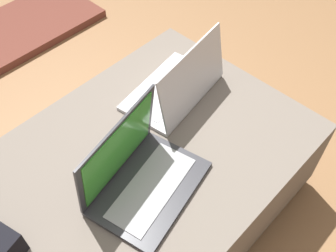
{
  "coord_description": "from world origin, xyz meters",
  "views": [
    {
      "loc": [
        -0.55,
        -0.59,
        1.45
      ],
      "look_at": [
        0.05,
        -0.02,
        0.46
      ],
      "focal_mm": 42.0,
      "sensor_mm": 36.0,
      "label": 1
    }
  ],
  "objects": [
    {
      "name": "ground_plane",
      "position": [
        0.0,
        0.0,
        0.0
      ],
      "size": [
        14.0,
        14.0,
        0.0
      ],
      "primitive_type": "plane",
      "color": "olive"
    },
    {
      "name": "ottoman",
      "position": [
        0.0,
        0.0,
        0.19
      ],
      "size": [
        1.02,
        0.82,
        0.38
      ],
      "color": "#3D3832",
      "rests_on": "ground_plane"
    },
    {
      "name": "laptop_near",
      "position": [
        -0.14,
        -0.08,
        0.44
      ],
      "size": [
        0.4,
        0.32,
        0.26
      ],
      "rotation": [
        0.0,
        0.0,
        0.21
      ],
      "color": "#333338",
      "rests_on": "ottoman"
    },
    {
      "name": "laptop_far",
      "position": [
        0.23,
        0.1,
        0.43
      ],
      "size": [
        0.41,
        0.28,
        0.24
      ],
      "rotation": [
        0.0,
        0.0,
        3.29
      ],
      "color": "silver",
      "rests_on": "ottoman"
    }
  ]
}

